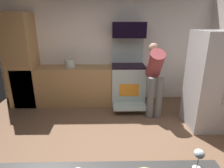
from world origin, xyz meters
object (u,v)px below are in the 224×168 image
(person_cook, at_px, (155,75))
(wine_glass_mid, at_px, (199,155))
(refrigerator, at_px, (216,81))
(stock_pot, at_px, (70,63))
(oven_range, at_px, (128,83))
(microwave, at_px, (129,30))

(person_cook, height_order, wine_glass_mid, person_cook)
(refrigerator, distance_m, stock_pot, 3.04)
(oven_range, bearing_deg, person_cook, -52.68)
(stock_pot, bearing_deg, person_cook, -19.27)
(microwave, height_order, refrigerator, microwave)
(wine_glass_mid, xyz_separation_m, stock_pot, (-1.52, 3.17, -0.03))
(wine_glass_mid, bearing_deg, oven_range, 93.17)
(oven_range, bearing_deg, microwave, 90.00)
(stock_pot, bearing_deg, wine_glass_mid, -64.29)
(microwave, distance_m, wine_glass_mid, 3.33)
(refrigerator, distance_m, person_cook, 1.10)
(oven_range, xyz_separation_m, microwave, (0.00, 0.09, 1.22))
(oven_range, xyz_separation_m, person_cook, (0.48, -0.62, 0.37))
(stock_pot, bearing_deg, refrigerator, -20.83)
(oven_range, distance_m, wine_glass_mid, 3.20)
(microwave, bearing_deg, stock_pot, -176.61)
(refrigerator, bearing_deg, person_cook, 156.44)
(microwave, distance_m, stock_pot, 1.54)
(microwave, relative_size, refrigerator, 0.42)
(refrigerator, bearing_deg, stock_pot, 159.17)
(stock_pot, bearing_deg, oven_range, -0.59)
(oven_range, height_order, stock_pot, oven_range)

